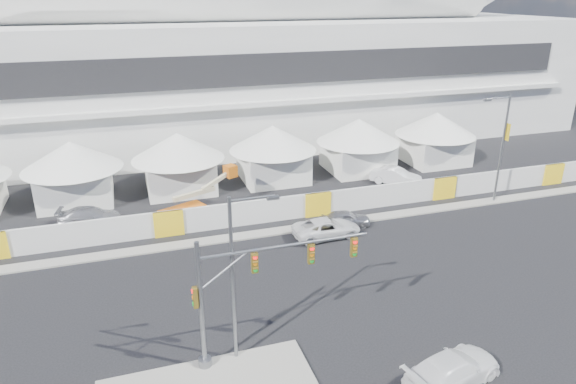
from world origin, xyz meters
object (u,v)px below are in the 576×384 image
object	(u,v)px
pickup_near	(453,369)
traffic_mast	(241,293)
pickup_curb	(327,228)
boom_lift	(191,208)
sedan_silver	(346,219)
streetlight_curb	(501,142)
streetlight_median	(237,269)
lot_car_c	(90,216)
lot_car_a	(396,176)

from	to	relation	value
pickup_near	traffic_mast	world-z (taller)	traffic_mast
pickup_curb	boom_lift	bearing A→B (deg)	54.03
sedan_silver	streetlight_curb	world-z (taller)	streetlight_curb
pickup_near	traffic_mast	bearing A→B (deg)	49.18
sedan_silver	boom_lift	size ratio (longest dim) A/B	0.52
pickup_near	streetlight_median	world-z (taller)	streetlight_median
streetlight_median	lot_car_c	bearing A→B (deg)	111.90
streetlight_curb	sedan_silver	bearing A→B (deg)	-177.28
pickup_curb	traffic_mast	xyz separation A→B (m)	(-9.15, -11.59, 3.21)
traffic_mast	streetlight_median	bearing A→B (deg)	118.75
streetlight_curb	boom_lift	distance (m)	26.44
sedan_silver	lot_car_c	distance (m)	20.20
streetlight_median	streetlight_curb	world-z (taller)	streetlight_curb
sedan_silver	traffic_mast	distance (m)	17.37
streetlight_median	lot_car_a	bearing A→B (deg)	45.03
pickup_near	lot_car_c	distance (m)	29.33
pickup_near	boom_lift	size ratio (longest dim) A/B	0.71
streetlight_median	sedan_silver	bearing A→B (deg)	47.98
streetlight_median	boom_lift	distance (m)	18.15
sedan_silver	pickup_near	xyz separation A→B (m)	(-2.25, -17.42, 0.11)
pickup_curb	boom_lift	distance (m)	11.19
boom_lift	pickup_near	bearing A→B (deg)	-91.38
traffic_mast	lot_car_a	bearing A→B (deg)	45.48
pickup_near	lot_car_a	size ratio (longest dim) A/B	1.09
lot_car_a	streetlight_median	size ratio (longest dim) A/B	0.55
lot_car_a	traffic_mast	bearing A→B (deg)	-179.75
pickup_near	traffic_mast	distance (m)	10.60
lot_car_c	lot_car_a	bearing A→B (deg)	-78.57
lot_car_c	boom_lift	xyz separation A→B (m)	(7.73, -1.54, 0.27)
pickup_near	streetlight_curb	xyz separation A→B (m)	(16.58, 18.11, 4.70)
pickup_near	lot_car_c	xyz separation A→B (m)	(-16.84, 24.02, -0.05)
pickup_curb	lot_car_c	distance (m)	18.70
lot_car_a	boom_lift	bearing A→B (deg)	140.96
boom_lift	sedan_silver	bearing A→B (deg)	-47.40
traffic_mast	boom_lift	distance (m)	18.11
sedan_silver	streetlight_curb	bearing A→B (deg)	-77.77
pickup_curb	lot_car_a	world-z (taller)	lot_car_a
lot_car_c	traffic_mast	world-z (taller)	traffic_mast
lot_car_a	boom_lift	xyz separation A→B (m)	(-19.79, -2.14, 0.19)
lot_car_a	traffic_mast	distance (m)	28.24
traffic_mast	pickup_curb	bearing A→B (deg)	51.70
traffic_mast	streetlight_curb	world-z (taller)	streetlight_curb
lot_car_a	lot_car_c	world-z (taller)	lot_car_a
pickup_curb	streetlight_median	size ratio (longest dim) A/B	0.60
pickup_curb	pickup_near	world-z (taller)	pickup_near
streetlight_median	boom_lift	world-z (taller)	streetlight_median
lot_car_a	streetlight_median	distance (m)	28.33
pickup_curb	streetlight_curb	xyz separation A→B (m)	(16.43, 1.91, 4.74)
traffic_mast	boom_lift	size ratio (longest dim) A/B	1.18
streetlight_curb	lot_car_a	bearing A→B (deg)	132.22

